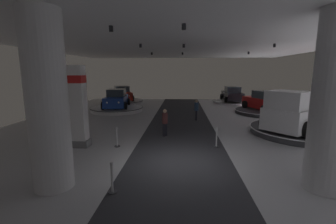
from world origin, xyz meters
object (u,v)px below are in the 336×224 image
object	(u,v)px
display_car_far_left	(117,99)
visitor_walking_far	(165,121)
display_platform_deep_left	(122,101)
column_left	(47,103)
display_car_far_right	(264,101)
display_platform_far_left	(117,109)
display_car_deep_right	(232,94)
brand_sign_pylon	(74,105)
display_platform_far_right	(263,112)
display_platform_deep_right	(232,102)
pickup_truck_mid_right	(299,113)
display_platform_mid_right	(300,131)
column_right	(335,103)
display_car_deep_left	(122,94)
visitor_walking_near	(196,109)

from	to	relation	value
display_car_far_left	visitor_walking_far	xyz separation A→B (m)	(5.20, -8.25, -0.24)
display_platform_deep_left	display_car_far_left	bearing A→B (deg)	-80.35
column_left	display_platform_deep_left	distance (m)	20.37
display_car_far_right	display_platform_far_left	world-z (taller)	display_car_far_right
display_car_deep_right	display_platform_deep_left	world-z (taller)	display_car_deep_right
display_car_far_left	brand_sign_pylon	bearing A→B (deg)	-84.87
display_platform_far_right	display_platform_deep_left	bearing A→B (deg)	156.95
column_left	display_platform_deep_right	bearing A→B (deg)	64.03
display_platform_deep_right	display_car_far_left	size ratio (longest dim) A/B	1.03
display_platform_deep_right	display_platform_far_right	bearing A→B (deg)	-78.64
display_platform_far_right	display_platform_deep_left	xyz separation A→B (m)	(-14.41, 6.13, -0.00)
display_car_deep_right	pickup_truck_mid_right	distance (m)	13.81
display_platform_mid_right	column_right	bearing A→B (deg)	-110.46
column_right	display_car_deep_left	distance (m)	22.90
display_car_far_right	display_platform_far_left	bearing A→B (deg)	177.90
display_platform_deep_right	display_platform_far_left	xyz separation A→B (m)	(-12.09, -6.29, 0.05)
display_platform_far_right	pickup_truck_mid_right	bearing A→B (deg)	-93.90
display_platform_far_right	display_platform_deep_right	distance (m)	6.89
visitor_walking_far	display_car_deep_right	bearing A→B (deg)	64.52
display_car_far_left	display_car_deep_right	bearing A→B (deg)	27.26
display_car_far_right	display_platform_deep_left	distance (m)	15.71
display_car_deep_right	display_platform_far_left	bearing A→B (deg)	-152.62
brand_sign_pylon	visitor_walking_far	xyz separation A→B (m)	(4.27, 2.09, -1.16)
display_platform_far_left	display_platform_deep_left	world-z (taller)	display_platform_far_left
visitor_walking_far	display_platform_far_right	bearing A→B (deg)	43.20
display_car_deep_right	column_right	bearing A→B (deg)	-93.79
display_car_deep_right	display_platform_far_right	bearing A→B (deg)	-78.59
display_car_deep_right	display_platform_mid_right	world-z (taller)	display_car_deep_right
column_right	visitor_walking_far	xyz separation A→B (m)	(-5.56, 5.68, -1.84)
column_right	display_car_deep_right	bearing A→B (deg)	86.21
display_car_far_left	display_car_deep_left	distance (m)	5.75
display_platform_far_right	visitor_walking_far	distance (m)	11.35
display_platform_deep_right	display_platform_mid_right	distance (m)	13.65
display_platform_deep_right	display_car_deep_left	xyz separation A→B (m)	(-13.07, -0.60, 0.94)
brand_sign_pylon	display_car_deep_right	bearing A→B (deg)	56.02
display_car_deep_right	display_platform_far_left	distance (m)	13.64
display_car_far_right	column_right	bearing A→B (deg)	-101.39
column_left	brand_sign_pylon	bearing A→B (deg)	105.76
display_platform_far_right	display_platform_mid_right	distance (m)	6.85
column_left	display_platform_deep_left	bearing A→B (deg)	98.59
column_right	display_platform_mid_right	bearing A→B (deg)	69.54
column_right	brand_sign_pylon	distance (m)	10.49
pickup_truck_mid_right	visitor_walking_near	xyz separation A→B (m)	(-5.70, 3.85, -0.40)
column_left	display_car_far_left	distance (m)	14.58
column_right	display_car_far_right	size ratio (longest dim) A/B	1.21
column_left	visitor_walking_near	xyz separation A→B (m)	(5.22, 10.64, -1.84)
brand_sign_pylon	display_platform_far_right	bearing A→B (deg)	38.16
display_platform_far_left	display_car_deep_left	size ratio (longest dim) A/B	1.07
visitor_walking_far	column_left	bearing A→B (deg)	-117.24
visitor_walking_far	display_platform_deep_left	bearing A→B (deg)	113.91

